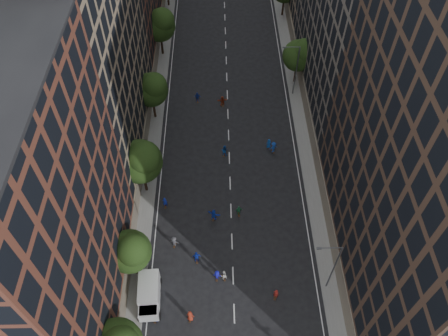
% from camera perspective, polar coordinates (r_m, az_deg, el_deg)
% --- Properties ---
extents(ground, '(240.00, 240.00, 0.00)m').
position_cam_1_polar(ground, '(67.94, 0.53, 6.78)').
color(ground, black).
rests_on(ground, ground).
extents(sidewalk_left, '(4.00, 105.00, 0.15)m').
position_cam_1_polar(sidewalk_left, '(74.22, -9.07, 10.66)').
color(sidewalk_left, slate).
rests_on(sidewalk_left, ground).
extents(sidewalk_right, '(4.00, 105.00, 0.15)m').
position_cam_1_polar(sidewalk_right, '(74.67, 9.81, 10.83)').
color(sidewalk_right, slate).
rests_on(sidewalk_right, ground).
extents(bldg_left_a, '(14.00, 22.00, 30.00)m').
position_cam_1_polar(bldg_left_a, '(41.72, -25.63, -7.17)').
color(bldg_left_a, brown).
rests_on(bldg_left_a, ground).
extents(bldg_left_b, '(14.00, 26.00, 34.00)m').
position_cam_1_polar(bldg_left_b, '(56.07, -19.76, 15.15)').
color(bldg_left_b, '#877258').
rests_on(bldg_left_b, ground).
extents(bldg_right_b, '(14.00, 28.00, 33.00)m').
position_cam_1_polar(bldg_right_b, '(64.43, 18.81, 19.76)').
color(bldg_right_b, '#5C544C').
rests_on(bldg_right_b, ground).
extents(tree_left_1, '(4.80, 4.80, 8.21)m').
position_cam_1_polar(tree_left_1, '(48.40, -12.10, -10.55)').
color(tree_left_1, black).
rests_on(tree_left_1, ground).
extents(tree_left_2, '(5.60, 5.60, 9.45)m').
position_cam_1_polar(tree_left_2, '(54.43, -10.74, 0.97)').
color(tree_left_2, black).
rests_on(tree_left_2, ground).
extents(tree_left_3, '(5.00, 5.00, 8.58)m').
position_cam_1_polar(tree_left_3, '(64.63, -9.40, 10.20)').
color(tree_left_3, black).
rests_on(tree_left_3, ground).
extents(tree_left_4, '(5.40, 5.40, 9.08)m').
position_cam_1_polar(tree_left_4, '(77.24, -8.33, 18.11)').
color(tree_left_4, black).
rests_on(tree_left_4, ground).
extents(tree_right_a, '(5.00, 5.00, 8.39)m').
position_cam_1_polar(tree_right_a, '(71.46, 9.88, 14.43)').
color(tree_right_a, black).
rests_on(tree_right_a, ground).
extents(streetlamp_near, '(2.64, 0.22, 9.06)m').
position_cam_1_polar(streetlamp_near, '(48.38, 14.01, -12.26)').
color(streetlamp_near, '#595B60').
rests_on(streetlamp_near, ground).
extents(streetlamp_far, '(2.64, 0.22, 9.06)m').
position_cam_1_polar(streetlamp_far, '(69.32, 9.28, 12.75)').
color(streetlamp_far, '#595B60').
rests_on(streetlamp_far, ground).
extents(cargo_van, '(2.62, 5.15, 2.68)m').
position_cam_1_polar(cargo_van, '(50.43, -9.75, -15.97)').
color(cargo_van, silver).
rests_on(cargo_van, ground).
extents(skater_0, '(0.86, 0.74, 1.50)m').
position_cam_1_polar(skater_0, '(50.07, -8.94, -18.73)').
color(skater_0, '#1419A8').
rests_on(skater_0, ground).
extents(skater_3, '(1.07, 0.73, 1.53)m').
position_cam_1_polar(skater_3, '(51.41, -0.92, -13.85)').
color(skater_3, '#1617B6').
rests_on(skater_3, ground).
extents(skater_4, '(1.14, 0.55, 1.89)m').
position_cam_1_polar(skater_4, '(52.33, -3.60, -11.53)').
color(skater_4, '#132AA0').
rests_on(skater_4, ground).
extents(skater_6, '(0.97, 0.75, 1.76)m').
position_cam_1_polar(skater_6, '(49.58, -4.44, -18.71)').
color(skater_6, '#A22C1B').
rests_on(skater_6, ground).
extents(skater_7, '(0.71, 0.58, 1.67)m').
position_cam_1_polar(skater_7, '(50.74, 6.80, -16.01)').
color(skater_7, '#AE241D').
rests_on(skater_7, ground).
extents(skater_8, '(0.93, 0.83, 1.58)m').
position_cam_1_polar(skater_8, '(51.38, -0.05, -13.83)').
color(skater_8, silver).
rests_on(skater_8, ground).
extents(skater_9, '(1.18, 0.84, 1.65)m').
position_cam_1_polar(skater_9, '(53.67, -6.51, -9.56)').
color(skater_9, '#47474C').
rests_on(skater_9, ground).
extents(skater_10, '(1.02, 0.54, 1.66)m').
position_cam_1_polar(skater_10, '(55.71, 1.94, -5.60)').
color(skater_10, '#206D40').
rests_on(skater_10, ground).
extents(skater_11, '(1.74, 1.14, 1.80)m').
position_cam_1_polar(skater_11, '(55.27, -1.36, -6.14)').
color(skater_11, '#1532B0').
rests_on(skater_11, ground).
extents(skater_12, '(0.89, 0.70, 1.58)m').
position_cam_1_polar(skater_12, '(63.18, 5.86, 3.17)').
color(skater_12, '#1449A8').
rests_on(skater_12, ground).
extents(skater_13, '(0.67, 0.47, 1.74)m').
position_cam_1_polar(skater_13, '(56.89, -7.71, -4.45)').
color(skater_13, '#1326A0').
rests_on(skater_13, ground).
extents(skater_14, '(1.07, 0.95, 1.81)m').
position_cam_1_polar(skater_14, '(61.81, 0.05, 2.28)').
color(skater_14, '#1448A6').
rests_on(skater_14, ground).
extents(skater_15, '(1.36, 1.08, 1.84)m').
position_cam_1_polar(skater_15, '(62.59, 6.47, 2.69)').
color(skater_15, '#13389A').
rests_on(skater_15, ground).
extents(skater_16, '(1.04, 0.46, 1.76)m').
position_cam_1_polar(skater_16, '(69.94, -3.48, 9.21)').
color(skater_16, navy).
rests_on(skater_16, ground).
extents(skater_17, '(1.66, 0.74, 1.72)m').
position_cam_1_polar(skater_17, '(69.16, -0.20, 8.72)').
color(skater_17, maroon).
rests_on(skater_17, ground).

